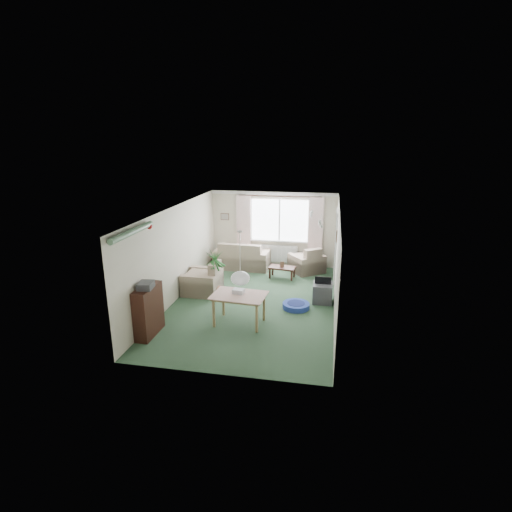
% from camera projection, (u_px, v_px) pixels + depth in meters
% --- Properties ---
extents(ground, '(6.50, 6.50, 0.00)m').
position_uv_depth(ground, '(254.00, 303.00, 10.11)').
color(ground, '#2B4830').
extents(window, '(1.80, 0.03, 1.30)m').
position_uv_depth(window, '(280.00, 220.00, 12.69)').
color(window, white).
extents(curtain_rod, '(2.60, 0.03, 0.03)m').
position_uv_depth(curtain_rod, '(280.00, 196.00, 12.39)').
color(curtain_rod, black).
extents(curtain_left, '(0.45, 0.08, 2.00)m').
position_uv_depth(curtain_left, '(244.00, 226.00, 12.87)').
color(curtain_left, beige).
extents(curtain_right, '(0.45, 0.08, 2.00)m').
position_uv_depth(curtain_right, '(316.00, 229.00, 12.45)').
color(curtain_right, beige).
extents(radiator, '(1.20, 0.10, 0.55)m').
position_uv_depth(radiator, '(279.00, 254.00, 12.96)').
color(radiator, white).
extents(doorway, '(0.03, 0.95, 2.00)m').
position_uv_depth(doorway, '(336.00, 246.00, 11.54)').
color(doorway, black).
extents(pendant_lamp, '(0.36, 0.36, 0.36)m').
position_uv_depth(pendant_lamp, '(240.00, 278.00, 7.49)').
color(pendant_lamp, white).
extents(tinsel_garland, '(1.60, 1.60, 0.12)m').
position_uv_depth(tinsel_garland, '(132.00, 232.00, 7.64)').
color(tinsel_garland, '#196626').
extents(bauble_cluster_a, '(0.20, 0.20, 0.20)m').
position_uv_depth(bauble_cluster_a, '(311.00, 212.00, 10.09)').
color(bauble_cluster_a, silver).
extents(bauble_cluster_b, '(0.20, 0.20, 0.20)m').
position_uv_depth(bauble_cluster_b, '(321.00, 221.00, 8.91)').
color(bauble_cluster_b, silver).
extents(wall_picture_back, '(0.28, 0.03, 0.22)m').
position_uv_depth(wall_picture_back, '(225.00, 217.00, 13.00)').
color(wall_picture_back, brown).
extents(wall_picture_right, '(0.03, 0.24, 0.30)m').
position_uv_depth(wall_picture_right, '(337.00, 236.00, 10.44)').
color(wall_picture_right, brown).
extents(sofa, '(1.74, 0.95, 0.86)m').
position_uv_depth(sofa, '(242.00, 255.00, 12.74)').
color(sofa, '#BBA48D').
rests_on(sofa, ground).
extents(armchair_corner, '(1.23, 1.22, 0.81)m').
position_uv_depth(armchair_corner, '(307.00, 259.00, 12.35)').
color(armchair_corner, beige).
rests_on(armchair_corner, ground).
extents(armchair_left, '(0.93, 0.98, 0.87)m').
position_uv_depth(armchair_left, '(202.00, 277.00, 10.68)').
color(armchair_left, beige).
rests_on(armchair_left, ground).
extents(coffee_table, '(0.81, 0.52, 0.34)m').
position_uv_depth(coffee_table, '(282.00, 272.00, 11.87)').
color(coffee_table, black).
rests_on(coffee_table, ground).
extents(photo_frame, '(0.12, 0.02, 0.16)m').
position_uv_depth(photo_frame, '(282.00, 264.00, 11.81)').
color(photo_frame, brown).
rests_on(photo_frame, coffee_table).
extents(bookshelf, '(0.30, 0.88, 1.07)m').
position_uv_depth(bookshelf, '(148.00, 311.00, 8.35)').
color(bookshelf, black).
rests_on(bookshelf, ground).
extents(hifi_box, '(0.32, 0.38, 0.14)m').
position_uv_depth(hifi_box, '(146.00, 285.00, 8.09)').
color(hifi_box, '#37373C').
rests_on(hifi_box, bookshelf).
extents(houseplant, '(0.69, 0.69, 1.23)m').
position_uv_depth(houseplant, '(215.00, 273.00, 10.44)').
color(houseplant, '#226121').
rests_on(houseplant, ground).
extents(dining_table, '(1.13, 0.81, 0.67)m').
position_uv_depth(dining_table, '(239.00, 310.00, 8.89)').
color(dining_table, '#9E7555').
rests_on(dining_table, ground).
extents(gift_box, '(0.27, 0.21, 0.12)m').
position_uv_depth(gift_box, '(239.00, 292.00, 8.85)').
color(gift_box, white).
rests_on(gift_box, dining_table).
extents(tv_cube, '(0.49, 0.54, 0.49)m').
position_uv_depth(tv_cube, '(323.00, 293.00, 10.11)').
color(tv_cube, '#343337').
rests_on(tv_cube, ground).
extents(pet_bed, '(0.74, 0.74, 0.13)m').
position_uv_depth(pet_bed, '(296.00, 306.00, 9.77)').
color(pet_bed, '#22549B').
rests_on(pet_bed, ground).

